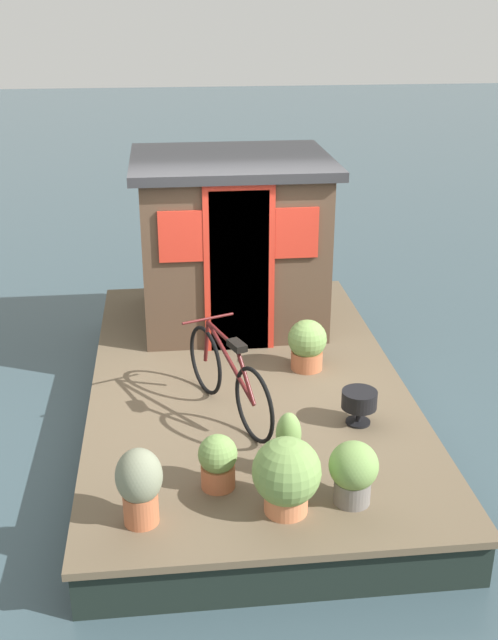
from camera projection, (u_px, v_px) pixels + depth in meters
ground_plane at (247, 418)px, 7.75m from camera, size 60.00×60.00×0.00m
houseboat_deck at (247, 398)px, 7.66m from camera, size 5.27×2.99×0.45m
houseboat_cabin at (232, 240)px, 8.61m from camera, size 1.85×2.14×1.86m
bicycle at (228, 377)px, 6.79m from camera, size 1.51×0.70×0.79m
potted_plant_ivy at (139, 484)px, 5.40m from camera, size 0.33×0.33×0.59m
potted_plant_thyme at (218, 461)px, 5.83m from camera, size 0.30×0.30×0.44m
potted_plant_geranium at (353, 471)px, 5.64m from camera, size 0.36×0.36×0.49m
potted_plant_sage at (307, 344)px, 7.68m from camera, size 0.39×0.39×0.51m
potted_plant_mint at (288, 445)px, 5.98m from camera, size 0.21×0.21×0.54m
potted_plant_rosemary at (287, 475)px, 5.52m from camera, size 0.50×0.50×0.59m
charcoal_grill at (359, 401)px, 6.70m from camera, size 0.31×0.31×0.31m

